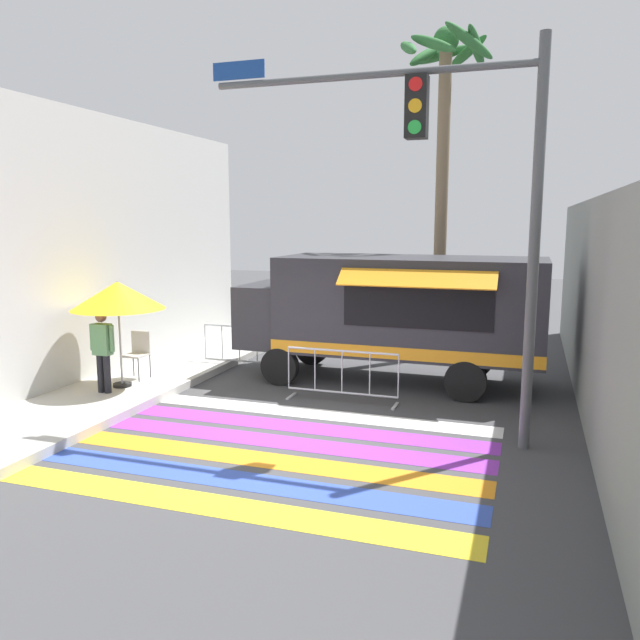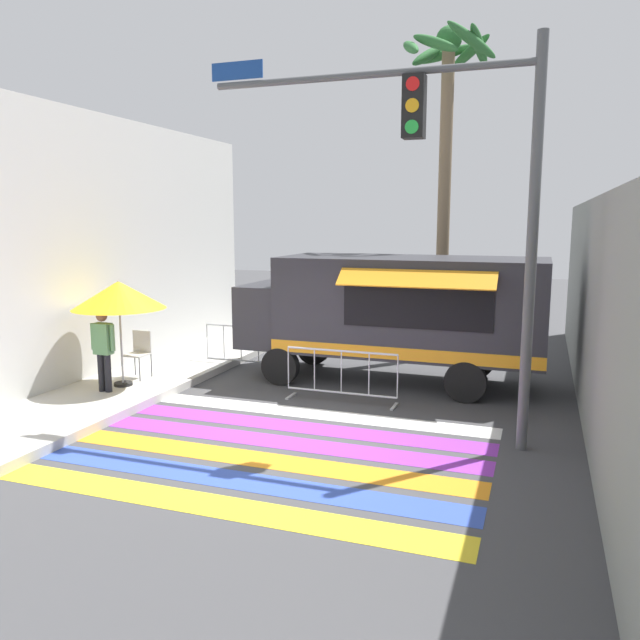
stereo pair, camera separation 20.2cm
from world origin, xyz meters
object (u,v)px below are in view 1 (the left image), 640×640
Objects in this scene: food_truck at (387,308)px; barricade_side at (239,348)px; barricade_front at (342,376)px; patio_umbrella at (118,296)px; palm_tree at (443,122)px; vendor_person at (102,347)px; folding_chair at (138,350)px; traffic_signal_pole at (461,171)px.

food_truck is 3.66m from barricade_side.
patio_umbrella is at bearing -168.49° from barricade_front.
barricade_front is 6.99m from palm_tree.
food_truck reaches higher than patio_umbrella.
patio_umbrella reaches higher than barricade_front.
food_truck is at bearing -0.97° from barricade_side.
vendor_person is at bearing -132.84° from palm_tree.
folding_chair is 4.37m from barricade_front.
barricade_side is (1.24, 2.72, -1.47)m from patio_umbrella.
vendor_person is 0.87× the size of barricade_side.
palm_tree reaches higher than traffic_signal_pole.
vendor_person is 4.55m from barricade_front.
traffic_signal_pole reaches higher than patio_umbrella.
traffic_signal_pole is 7.51m from folding_chair.
palm_tree is at bearing 76.02° from food_truck.
folding_chair is 1.21m from vendor_person.
food_truck is at bearing -103.98° from palm_tree.
palm_tree is (5.45, 5.88, 4.67)m from vendor_person.
traffic_signal_pole is 7.24m from vendor_person.
barricade_front is 0.28× the size of palm_tree.
folding_chair is (-4.82, -1.97, -0.84)m from food_truck.
palm_tree is at bearing 44.90° from patio_umbrella.
folding_chair reaches higher than barricade_front.
palm_tree reaches higher than food_truck.
folding_chair is at bearing -123.22° from barricade_side.
food_truck reaches higher than folding_chair.
food_truck is at bearing 41.44° from vendor_person.
traffic_signal_pole reaches higher than food_truck.
folding_chair is 0.45× the size of barricade_front.
barricade_front is 1.21× the size of barricade_side.
folding_chair is at bearing -139.44° from palm_tree.
food_truck is 4.99m from palm_tree.
patio_umbrella is 1.40m from folding_chair.
palm_tree is at bearing 55.21° from vendor_person.
barricade_side is (1.33, 2.03, -0.26)m from folding_chair.
vendor_person is at bearing -94.67° from patio_umbrella.
patio_umbrella is 4.60m from barricade_front.
patio_umbrella is at bearing -150.67° from food_truck.
vendor_person is 0.72× the size of barricade_front.
palm_tree reaches higher than barricade_front.
traffic_signal_pole is at bearing -5.01° from patio_umbrella.
food_truck is at bearing 29.33° from patio_umbrella.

